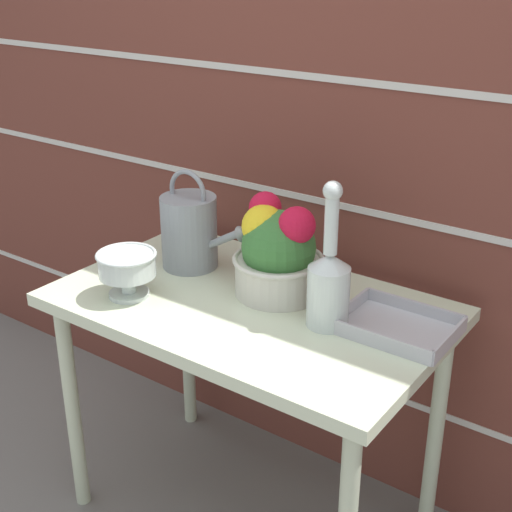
{
  "coord_description": "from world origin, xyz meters",
  "views": [
    {
      "loc": [
        1.01,
        -1.38,
        1.61
      ],
      "look_at": [
        0.0,
        0.03,
        0.86
      ],
      "focal_mm": 50.0,
      "sensor_mm": 36.0,
      "label": 1
    }
  ],
  "objects_px": {
    "watering_can": "(190,230)",
    "glass_decanter": "(329,282)",
    "wire_tray": "(397,327)",
    "crystal_pedestal_bowl": "(127,267)",
    "flower_planter": "(278,252)"
  },
  "relations": [
    {
      "from": "crystal_pedestal_bowl",
      "to": "flower_planter",
      "type": "height_order",
      "value": "flower_planter"
    },
    {
      "from": "crystal_pedestal_bowl",
      "to": "wire_tray",
      "type": "relative_size",
      "value": 0.59
    },
    {
      "from": "flower_planter",
      "to": "wire_tray",
      "type": "bearing_deg",
      "value": -0.81
    },
    {
      "from": "watering_can",
      "to": "wire_tray",
      "type": "xyz_separation_m",
      "value": [
        0.67,
        -0.01,
        -0.1
      ]
    },
    {
      "from": "glass_decanter",
      "to": "wire_tray",
      "type": "relative_size",
      "value": 1.36
    },
    {
      "from": "watering_can",
      "to": "crystal_pedestal_bowl",
      "type": "xyz_separation_m",
      "value": [
        -0.01,
        -0.25,
        -0.03
      ]
    },
    {
      "from": "watering_can",
      "to": "glass_decanter",
      "type": "relative_size",
      "value": 0.82
    },
    {
      "from": "wire_tray",
      "to": "flower_planter",
      "type": "bearing_deg",
      "value": 179.19
    },
    {
      "from": "crystal_pedestal_bowl",
      "to": "wire_tray",
      "type": "xyz_separation_m",
      "value": [
        0.68,
        0.25,
        -0.07
      ]
    },
    {
      "from": "watering_can",
      "to": "glass_decanter",
      "type": "xyz_separation_m",
      "value": [
        0.51,
        -0.08,
        0.01
      ]
    },
    {
      "from": "watering_can",
      "to": "flower_planter",
      "type": "bearing_deg",
      "value": -0.11
    },
    {
      "from": "crystal_pedestal_bowl",
      "to": "flower_planter",
      "type": "distance_m",
      "value": 0.41
    },
    {
      "from": "flower_planter",
      "to": "wire_tray",
      "type": "height_order",
      "value": "flower_planter"
    },
    {
      "from": "glass_decanter",
      "to": "wire_tray",
      "type": "xyz_separation_m",
      "value": [
        0.16,
        0.07,
        -0.11
      ]
    },
    {
      "from": "flower_planter",
      "to": "glass_decanter",
      "type": "relative_size",
      "value": 0.72
    }
  ]
}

